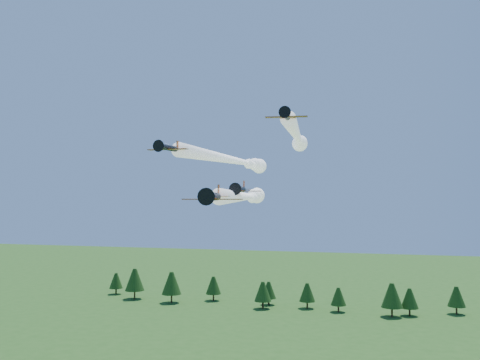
% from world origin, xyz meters
% --- Properties ---
extents(plane_lead, '(11.65, 58.49, 3.70)m').
position_xyz_m(plane_lead, '(-2.79, 23.58, 39.33)').
color(plane_lead, black).
rests_on(plane_lead, ground).
extents(plane_left, '(8.90, 57.36, 3.70)m').
position_xyz_m(plane_left, '(-7.28, 31.59, 47.19)').
color(plane_left, black).
rests_on(plane_left, ground).
extents(plane_right, '(9.57, 51.61, 3.70)m').
position_xyz_m(plane_right, '(6.97, 28.57, 51.67)').
color(plane_right, black).
rests_on(plane_right, ground).
extents(plane_slot, '(7.48, 8.13, 2.63)m').
position_xyz_m(plane_slot, '(0.13, 8.37, 40.58)').
color(plane_slot, black).
rests_on(plane_slot, ground).
extents(treeline, '(167.38, 22.04, 11.53)m').
position_xyz_m(treeline, '(2.85, 109.71, 6.51)').
color(treeline, '#382314').
rests_on(treeline, ground).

